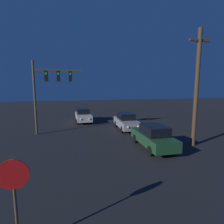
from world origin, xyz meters
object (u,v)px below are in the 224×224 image
car_mid (126,121)px  utility_pole (197,87)px  traffic_signal_mast (48,85)px  car_near (153,137)px  car_far (83,115)px  stop_sign (14,188)px

car_mid → utility_pole: utility_pole is taller
car_mid → traffic_signal_mast: bearing=1.9°
car_near → traffic_signal_mast: size_ratio=0.69×
car_mid → car_far: same height
car_mid → stop_sign: bearing=62.5°
utility_pole → car_mid: bearing=117.5°
car_mid → traffic_signal_mast: 7.90m
car_far → utility_pole: size_ratio=0.55×
car_near → car_mid: size_ratio=0.99×
car_mid → utility_pole: (3.00, -5.77, 3.33)m
car_near → traffic_signal_mast: bearing=142.8°
stop_sign → car_mid: bearing=59.2°
car_near → car_mid: (0.03, 5.56, 0.00)m
car_near → stop_sign: size_ratio=1.81×
car_near → stop_sign: 9.18m
stop_sign → traffic_signal_mast: bearing=90.8°
traffic_signal_mast → car_far: bearing=54.6°
traffic_signal_mast → utility_pole: (10.08, -5.95, -0.18)m
stop_sign → car_near: bearing=41.2°
traffic_signal_mast → stop_sign: (0.17, -11.76, -2.60)m
utility_pole → traffic_signal_mast: bearing=149.4°
car_far → stop_sign: 16.76m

